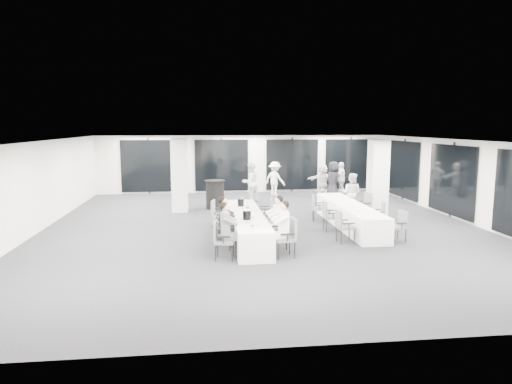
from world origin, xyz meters
TOP-DOWN VIEW (x-y plane):
  - room at (0.89, 1.11)m, footprint 14.04×16.04m
  - column_left at (-2.80, 3.20)m, footprint 0.60×0.60m
  - column_right at (4.20, 1.00)m, footprint 0.60×0.60m
  - banquet_table_main at (-0.65, -1.37)m, footprint 0.90×5.00m
  - banquet_table_side at (2.82, -0.18)m, footprint 0.90×5.00m
  - cocktail_table at (-1.45, 3.62)m, footprint 0.82×0.82m
  - chair_main_left_near at (-1.48, -3.33)m, footprint 0.55×0.59m
  - chair_main_left_second at (-1.48, -2.43)m, footprint 0.50×0.54m
  - chair_main_left_mid at (-1.48, -1.81)m, footprint 0.51×0.56m
  - chair_main_left_fourth at (-1.48, -0.88)m, footprint 0.48×0.52m
  - chair_main_left_far at (-1.48, 0.27)m, footprint 0.54×0.56m
  - chair_main_right_near at (0.19, -3.32)m, footprint 0.56×0.60m
  - chair_main_right_second at (0.19, -2.47)m, footprint 0.57×0.62m
  - chair_main_right_mid at (0.19, -1.55)m, footprint 0.53×0.59m
  - chair_main_right_fourth at (0.18, -0.69)m, footprint 0.47×0.52m
  - chair_main_right_far at (0.18, 0.29)m, footprint 0.52×0.57m
  - chair_side_left_near at (1.99, -2.12)m, footprint 0.49×0.54m
  - chair_side_left_mid at (1.99, -0.66)m, footprint 0.49×0.55m
  - chair_side_left_far at (1.99, 0.86)m, footprint 0.52×0.56m
  - chair_side_right_near at (3.64, -2.12)m, footprint 0.52×0.55m
  - chair_side_right_mid at (3.65, -0.61)m, footprint 0.54×0.57m
  - chair_side_right_far at (3.65, 0.77)m, footprint 0.58×0.61m
  - seated_guest_a at (-1.32, -3.34)m, footprint 0.50×0.38m
  - seated_guest_b at (-1.32, -2.44)m, footprint 0.50×0.38m
  - seated_guest_c at (0.02, -3.33)m, footprint 0.50×0.38m
  - seated_guest_d at (0.02, -2.46)m, footprint 0.50×0.38m
  - standing_guest_b at (0.13, 5.18)m, footprint 1.09×0.97m
  - standing_guest_c at (1.44, 6.68)m, footprint 1.27×1.23m
  - standing_guest_d at (4.54, 6.36)m, footprint 1.09×1.20m
  - standing_guest_e at (3.83, 5.26)m, footprint 0.93×1.09m
  - standing_guest_f at (3.61, 6.22)m, footprint 1.62×0.75m
  - standing_guest_g at (-3.10, 6.43)m, footprint 0.76×0.64m
  - standing_guest_h at (3.63, 2.10)m, footprint 0.96×0.91m
  - ice_bucket_near at (-0.74, -2.21)m, footprint 0.23×0.23m
  - ice_bucket_far at (-0.73, -0.13)m, footprint 0.20×0.20m
  - water_bottle_a at (-0.71, -3.41)m, footprint 0.07×0.07m
  - water_bottle_b at (-0.59, -0.89)m, footprint 0.08×0.08m
  - water_bottle_c at (-0.62, 0.46)m, footprint 0.06×0.06m
  - plate_a at (-0.75, -2.65)m, footprint 0.21×0.21m
  - plate_b at (-0.54, -3.07)m, footprint 0.18×0.18m
  - plate_c at (-0.59, -1.98)m, footprint 0.20×0.20m
  - wine_glass at (-0.40, -3.38)m, footprint 0.08×0.08m

SIDE VIEW (x-z plane):
  - banquet_table_main at x=-0.65m, z-range 0.00..0.75m
  - banquet_table_side at x=2.82m, z-range 0.00..0.75m
  - chair_side_right_near at x=3.64m, z-range 0.06..0.93m
  - chair_main_right_fourth at x=0.18m, z-range 0.06..0.94m
  - chair_main_left_second at x=-1.48m, z-range 0.06..0.95m
  - chair_main_left_far at x=-1.48m, z-range 0.06..0.95m
  - chair_main_left_fourth at x=-1.48m, z-range 0.06..0.95m
  - chair_side_right_mid at x=3.65m, z-range 0.06..0.96m
  - chair_side_left_far at x=1.99m, z-range 0.06..0.97m
  - chair_side_left_near at x=1.99m, z-range 0.06..0.98m
  - chair_main_right_far at x=0.18m, z-range 0.07..1.00m
  - chair_side_left_mid at x=1.99m, z-range 0.07..1.01m
  - chair_main_left_mid at x=-1.48m, z-range 0.07..1.01m
  - chair_main_left_near at x=-1.48m, z-range 0.07..1.03m
  - chair_side_right_far at x=3.65m, z-range 0.07..1.05m
  - chair_main_right_near at x=0.19m, z-range 0.07..1.06m
  - chair_main_right_second at x=0.19m, z-range 0.07..1.08m
  - cocktail_table at x=-1.45m, z-range 0.01..1.14m
  - chair_main_right_mid at x=0.19m, z-range 0.07..1.09m
  - plate_a at x=-0.75m, z-range 0.75..0.78m
  - plate_b at x=-0.54m, z-range 0.75..0.78m
  - plate_c at x=-0.59m, z-range 0.75..0.78m
  - seated_guest_a at x=-1.32m, z-range 0.09..1.53m
  - seated_guest_b at x=-1.32m, z-range 0.09..1.53m
  - seated_guest_c at x=0.02m, z-range 0.09..1.53m
  - seated_guest_d at x=0.02m, z-range 0.09..1.53m
  - water_bottle_c at x=-0.62m, z-range 0.75..0.95m
  - standing_guest_f at x=3.61m, z-range 0.00..1.71m
  - standing_guest_h at x=3.63m, z-range 0.00..1.72m
  - ice_bucket_far at x=-0.73m, z-range 0.75..0.98m
  - water_bottle_a at x=-0.71m, z-range 0.75..0.98m
  - water_bottle_b at x=-0.59m, z-range 0.75..0.99m
  - ice_bucket_near at x=-0.74m, z-range 0.75..1.01m
  - standing_guest_d at x=4.54m, z-range 0.00..1.79m
  - standing_guest_c at x=1.44m, z-range 0.00..1.81m
  - wine_glass at x=-0.40m, z-range 0.80..1.02m
  - standing_guest_g at x=-3.10m, z-range 0.00..1.91m
  - standing_guest_b at x=0.13m, z-range 0.00..1.93m
  - standing_guest_e at x=3.83m, z-range 0.00..1.93m
  - room at x=0.89m, z-range -0.03..2.81m
  - column_left at x=-2.80m, z-range 0.00..2.80m
  - column_right at x=4.20m, z-range 0.00..2.80m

